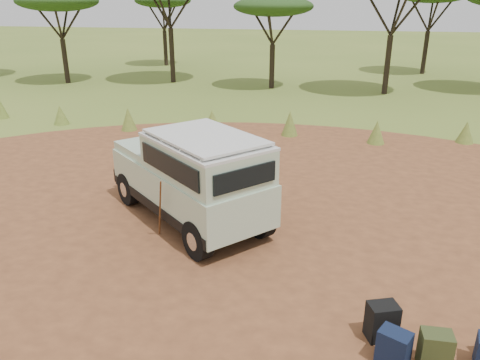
% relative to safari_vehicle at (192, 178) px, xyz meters
% --- Properties ---
extents(ground, '(140.00, 140.00, 0.00)m').
position_rel_safari_vehicle_xyz_m(ground, '(1.36, -1.38, -1.02)').
color(ground, olive).
rests_on(ground, ground).
extents(dirt_clearing, '(23.00, 23.00, 0.01)m').
position_rel_safari_vehicle_xyz_m(dirt_clearing, '(1.36, -1.38, -1.02)').
color(dirt_clearing, brown).
rests_on(dirt_clearing, ground).
extents(grass_fringe, '(36.60, 1.60, 0.90)m').
position_rel_safari_vehicle_xyz_m(grass_fringe, '(1.48, 7.29, -0.62)').
color(grass_fringe, olive).
rests_on(grass_fringe, ground).
extents(safari_vehicle, '(4.35, 4.15, 2.12)m').
position_rel_safari_vehicle_xyz_m(safari_vehicle, '(0.00, 0.00, 0.00)').
color(safari_vehicle, '#B1CAAC').
rests_on(safari_vehicle, ground).
extents(walking_staff, '(0.31, 0.43, 1.36)m').
position_rel_safari_vehicle_xyz_m(walking_staff, '(-0.39, -0.95, -0.34)').
color(walking_staff, '#603117').
rests_on(walking_staff, ground).
extents(backpack_black, '(0.50, 0.44, 0.57)m').
position_rel_safari_vehicle_xyz_m(backpack_black, '(3.82, -3.15, -0.74)').
color(backpack_black, black).
rests_on(backpack_black, ground).
extents(backpack_navy, '(0.49, 0.45, 0.53)m').
position_rel_safari_vehicle_xyz_m(backpack_navy, '(3.93, -3.68, -0.76)').
color(backpack_navy, '#111C37').
rests_on(backpack_navy, ground).
extents(backpack_olive, '(0.41, 0.30, 0.56)m').
position_rel_safari_vehicle_xyz_m(backpack_olive, '(4.47, -3.63, -0.74)').
color(backpack_olive, '#34421E').
rests_on(backpack_olive, ground).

